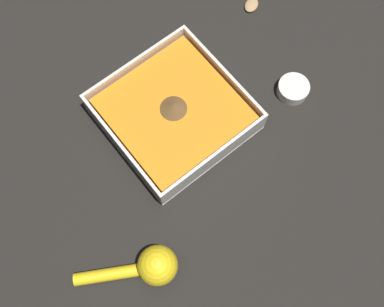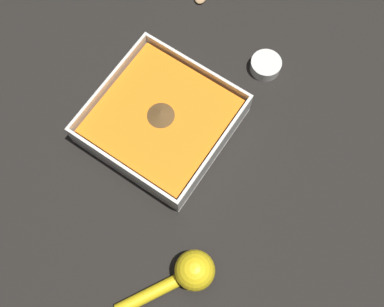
# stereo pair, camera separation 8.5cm
# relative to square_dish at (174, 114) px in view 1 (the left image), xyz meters

# --- Properties ---
(ground_plane) EXTENTS (4.00, 4.00, 0.00)m
(ground_plane) POSITION_rel_square_dish_xyz_m (0.01, -0.05, -0.03)
(ground_plane) COLOR black
(square_dish) EXTENTS (0.26, 0.26, 0.07)m
(square_dish) POSITION_rel_square_dish_xyz_m (0.00, 0.00, 0.00)
(square_dish) COLOR silver
(square_dish) RESTS_ON ground_plane
(spice_bowl) EXTENTS (0.06, 0.06, 0.03)m
(spice_bowl) POSITION_rel_square_dish_xyz_m (0.23, -0.10, -0.01)
(spice_bowl) COLOR silver
(spice_bowl) RESTS_ON ground_plane
(lemon_squeezer) EXTENTS (0.17, 0.12, 0.07)m
(lemon_squeezer) POSITION_rel_square_dish_xyz_m (-0.21, -0.21, 0.01)
(lemon_squeezer) COLOR yellow
(lemon_squeezer) RESTS_ON ground_plane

